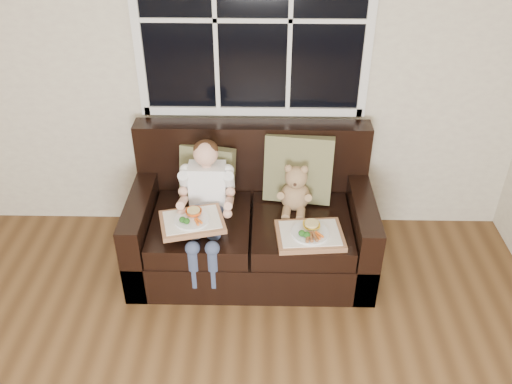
{
  "coord_description": "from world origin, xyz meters",
  "views": [
    {
      "loc": [
        0.36,
        -1.13,
        2.7
      ],
      "look_at": [
        0.3,
        1.85,
        0.7
      ],
      "focal_mm": 38.0,
      "sensor_mm": 36.0,
      "label": 1
    }
  ],
  "objects_px": {
    "tray_right": "(310,234)",
    "loveseat": "(252,224)",
    "teddy_bear": "(295,191)",
    "child": "(206,195)",
    "tray_left": "(192,221)"
  },
  "relations": [
    {
      "from": "loveseat",
      "to": "teddy_bear",
      "type": "xyz_separation_m",
      "value": [
        0.31,
        0.0,
        0.29
      ]
    },
    {
      "from": "child",
      "to": "tray_left",
      "type": "distance_m",
      "value": 0.23
    },
    {
      "from": "teddy_bear",
      "to": "tray_right",
      "type": "relative_size",
      "value": 0.79
    },
    {
      "from": "teddy_bear",
      "to": "tray_left",
      "type": "distance_m",
      "value": 0.76
    },
    {
      "from": "tray_left",
      "to": "tray_right",
      "type": "bearing_deg",
      "value": -15.39
    },
    {
      "from": "teddy_bear",
      "to": "child",
      "type": "bearing_deg",
      "value": -161.94
    },
    {
      "from": "loveseat",
      "to": "child",
      "type": "xyz_separation_m",
      "value": [
        -0.3,
        -0.12,
        0.33
      ]
    },
    {
      "from": "teddy_bear",
      "to": "tray_right",
      "type": "xyz_separation_m",
      "value": [
        0.09,
        -0.34,
        -0.12
      ]
    },
    {
      "from": "tray_right",
      "to": "teddy_bear",
      "type": "bearing_deg",
      "value": 99.16
    },
    {
      "from": "loveseat",
      "to": "tray_right",
      "type": "xyz_separation_m",
      "value": [
        0.39,
        -0.33,
        0.17
      ]
    },
    {
      "from": "loveseat",
      "to": "child",
      "type": "bearing_deg",
      "value": -158.74
    },
    {
      "from": "teddy_bear",
      "to": "tray_right",
      "type": "distance_m",
      "value": 0.37
    },
    {
      "from": "loveseat",
      "to": "teddy_bear",
      "type": "bearing_deg",
      "value": 0.86
    },
    {
      "from": "child",
      "to": "teddy_bear",
      "type": "relative_size",
      "value": 2.28
    },
    {
      "from": "tray_right",
      "to": "loveseat",
      "type": "bearing_deg",
      "value": 134.76
    }
  ]
}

